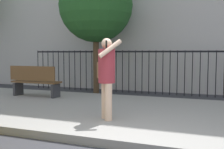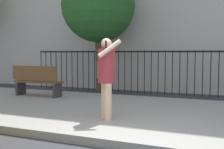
{
  "view_description": "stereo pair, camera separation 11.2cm",
  "coord_description": "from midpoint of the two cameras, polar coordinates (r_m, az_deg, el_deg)",
  "views": [
    {
      "loc": [
        1.14,
        -3.84,
        1.5
      ],
      "look_at": [
        -0.91,
        1.5,
        1.04
      ],
      "focal_mm": 43.59,
      "sensor_mm": 36.0,
      "label": 1
    },
    {
      "loc": [
        1.24,
        -3.8,
        1.5
      ],
      "look_at": [
        -0.91,
        1.5,
        1.04
      ],
      "focal_mm": 43.59,
      "sensor_mm": 36.0,
      "label": 2
    }
  ],
  "objects": [
    {
      "name": "sidewalk",
      "position": [
        6.3,
        9.63,
        -8.58
      ],
      "size": [
        28.0,
        4.4,
        0.15
      ],
      "primitive_type": "cube",
      "color": "gray",
      "rests_on": "ground"
    },
    {
      "name": "iron_fence",
      "position": [
        9.81,
        13.97,
        1.6
      ],
      "size": [
        12.03,
        0.04,
        1.6
      ],
      "color": "black",
      "rests_on": "ground"
    },
    {
      "name": "pedestrian_on_phone",
      "position": [
        5.48,
        -1.81,
        0.39
      ],
      "size": [
        0.67,
        0.69,
        1.64
      ],
      "color": "beige",
      "rests_on": "sidewalk"
    },
    {
      "name": "street_bench",
      "position": [
        8.75,
        -16.28,
        -1.21
      ],
      "size": [
        1.6,
        0.45,
        0.95
      ],
      "color": "brown",
      "rests_on": "sidewalk"
    },
    {
      "name": "street_tree_near",
      "position": [
        10.19,
        -3.74,
        14.21
      ],
      "size": [
        2.68,
        2.68,
        4.56
      ],
      "color": "#4C3823",
      "rests_on": "ground"
    }
  ]
}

